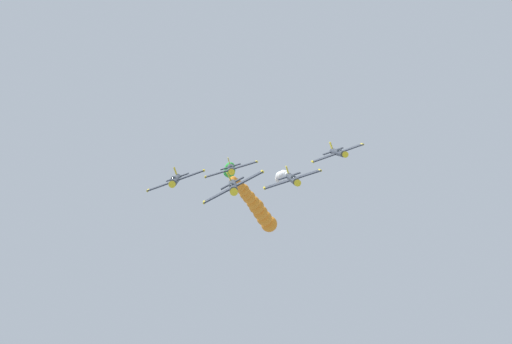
{
  "coord_description": "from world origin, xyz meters",
  "views": [
    {
      "loc": [
        5.26,
        83.75,
        139.91
      ],
      "look_at": [
        0.0,
        0.0,
        132.06
      ],
      "focal_mm": 37.16,
      "sensor_mm": 36.0,
      "label": 1
    }
  ],
  "objects_px": {
    "airplane_left_inner": "(293,179)",
    "airplane_right_inner": "(175,180)",
    "airplane_lead": "(233,187)",
    "airplane_left_outer": "(231,169)",
    "airplane_right_outer": "(338,153)"
  },
  "relations": [
    {
      "from": "airplane_left_inner",
      "to": "airplane_left_outer",
      "type": "height_order",
      "value": "airplane_left_outer"
    },
    {
      "from": "airplane_lead",
      "to": "airplane_left_inner",
      "type": "relative_size",
      "value": 1.0
    },
    {
      "from": "airplane_lead",
      "to": "airplane_right_outer",
      "type": "bearing_deg",
      "value": -136.48
    },
    {
      "from": "airplane_left_inner",
      "to": "airplane_right_inner",
      "type": "relative_size",
      "value": 1.0
    },
    {
      "from": "airplane_lead",
      "to": "airplane_left_outer",
      "type": "height_order",
      "value": "airplane_left_outer"
    },
    {
      "from": "airplane_left_inner",
      "to": "airplane_left_outer",
      "type": "bearing_deg",
      "value": -42.12
    },
    {
      "from": "airplane_right_inner",
      "to": "airplane_lead",
      "type": "bearing_deg",
      "value": 133.83
    },
    {
      "from": "airplane_lead",
      "to": "airplane_left_inner",
      "type": "height_order",
      "value": "airplane_lead"
    },
    {
      "from": "airplane_left_inner",
      "to": "airplane_right_inner",
      "type": "xyz_separation_m",
      "value": [
        18.26,
        -0.27,
        -0.1
      ]
    },
    {
      "from": "airplane_right_inner",
      "to": "airplane_right_outer",
      "type": "height_order",
      "value": "airplane_right_outer"
    },
    {
      "from": "airplane_left_outer",
      "to": "airplane_right_outer",
      "type": "height_order",
      "value": "airplane_right_outer"
    },
    {
      "from": "airplane_left_outer",
      "to": "airplane_right_outer",
      "type": "bearing_deg",
      "value": -179.38
    },
    {
      "from": "airplane_left_inner",
      "to": "airplane_right_outer",
      "type": "xyz_separation_m",
      "value": [
        -9.08,
        -8.8,
        3.61
      ]
    },
    {
      "from": "airplane_lead",
      "to": "airplane_left_outer",
      "type": "xyz_separation_m",
      "value": [
        0.0,
        -17.45,
        0.95
      ]
    },
    {
      "from": "airplane_lead",
      "to": "airplane_left_outer",
      "type": "relative_size",
      "value": 1.0
    }
  ]
}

